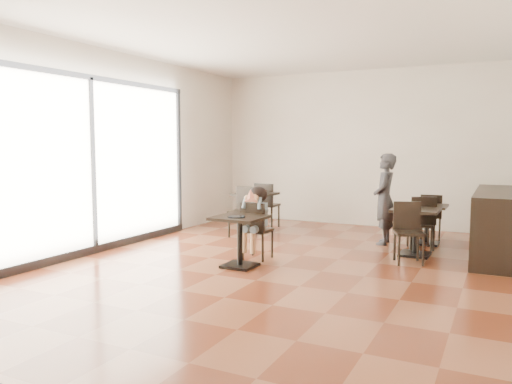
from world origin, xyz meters
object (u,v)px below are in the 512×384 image
Objects in this scene: child_chair at (258,230)px; child at (258,223)px; chair_mid_b at (409,233)px; chair_left_a at (267,205)px; cafe_table_mid at (415,232)px; cafe_table_left at (255,212)px; cafe_table_back at (426,225)px; child_table at (240,242)px; chair_mid_a at (421,222)px; adult_patron at (385,199)px; chair_back_b at (422,225)px; chair_left_b at (242,212)px; chair_back_a at (431,216)px.

child is (0.00, 0.00, 0.11)m from child_chair.
chair_left_a reaches higher than chair_mid_b.
chair_left_a reaches higher than cafe_table_mid.
chair_mid_b is at bearing -90.00° from cafe_table_mid.
cafe_table_back is at bearing 4.41° from cafe_table_left.
chair_mid_b is at bearing 149.03° from chair_left_a.
chair_mid_a is (2.05, 2.36, 0.08)m from child_table.
chair_mid_a is 3.18m from chair_left_a.
chair_mid_a is at bearing 71.96° from adult_patron.
cafe_table_mid is at bearing -91.90° from cafe_table_back.
cafe_table_left is 0.87× the size of chair_mid_b.
chair_mid_b is at bearing -91.22° from cafe_table_back.
adult_patron is 0.84m from cafe_table_back.
adult_patron is at bearing -126.46° from child_chair.
cafe_table_back is (2.09, 2.24, -0.20)m from child.
chair_mid_a reaches higher than child_table.
chair_back_b is (3.13, -0.86, -0.05)m from chair_left_a.
chair_mid_a is at bearing 90.00° from cafe_table_mid.
child is at bearing 177.97° from chair_mid_b.
cafe_table_left is 0.83× the size of chair_left_b.
child reaches higher than chair_back_b.
chair_left_a is (-3.13, 0.31, 0.12)m from cafe_table_back.
chair_mid_b is 3.18m from chair_left_b.
cafe_table_mid is 1.53m from chair_back_a.
chair_left_b is (-1.04, 2.00, 0.10)m from child_table.
adult_patron is (1.44, 1.94, 0.34)m from child_chair.
chair_left_a is (-1.04, 2.55, 0.03)m from child_chair.
child_table is 0.94× the size of cafe_table_left.
cafe_table_mid is 3.10m from chair_left_b.
chair_back_b is at bearing 39.08° from child.
chair_left_b is at bearing -84.74° from adult_patron.
chair_left_a is (-3.09, 1.84, 0.02)m from chair_mid_b.
cafe_table_left is at bearing 168.39° from chair_back_b.
child is 1.33× the size of chair_back_b.
chair_back_a is (2.09, 2.79, -0.13)m from child.
child reaches higher than cafe_table_back.
chair_mid_b is 1.07× the size of chair_back_b.
cafe_table_left is at bearing 112.12° from child_table.
chair_mid_b is 0.98m from chair_back_b.
child is 3.07m from cafe_table_back.
child_chair is at bearing 177.97° from chair_mid_b.
chair_left_a is 1.10m from chair_left_b.
chair_left_a is (-3.09, 0.74, 0.02)m from chair_mid_a.
cafe_table_back is 0.55m from chair_back_a.
chair_mid_b is (0.62, -1.23, -0.34)m from adult_patron.
chair_mid_a is 0.95× the size of chair_left_b.
adult_patron reaches higher than chair_mid_b.
cafe_table_mid is 0.79× the size of chair_left_a.
child_table is at bearing 27.83° from chair_mid_a.
cafe_table_back is at bearing 14.00° from chair_left_b.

